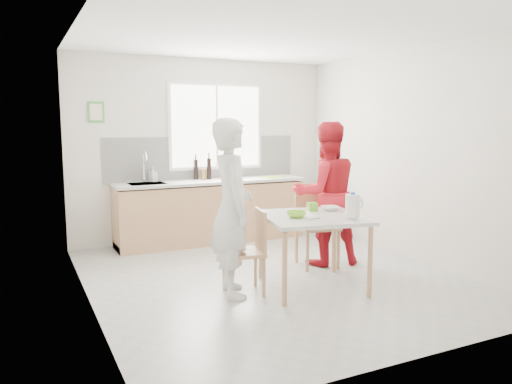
% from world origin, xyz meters
% --- Properties ---
extents(ground, '(4.50, 4.50, 0.00)m').
position_xyz_m(ground, '(0.00, 0.00, 0.00)').
color(ground, '#B7B7B2').
rests_on(ground, ground).
extents(room_shell, '(4.50, 4.50, 4.50)m').
position_xyz_m(room_shell, '(0.00, 0.00, 1.64)').
color(room_shell, silver).
rests_on(room_shell, ground).
extents(window, '(1.50, 0.06, 1.30)m').
position_xyz_m(window, '(0.20, 2.23, 1.70)').
color(window, white).
rests_on(window, room_shell).
extents(backsplash, '(3.00, 0.02, 0.65)m').
position_xyz_m(backsplash, '(0.00, 2.24, 1.23)').
color(backsplash, white).
rests_on(backsplash, room_shell).
extents(picture_frame, '(0.22, 0.03, 0.28)m').
position_xyz_m(picture_frame, '(-1.55, 2.23, 1.90)').
color(picture_frame, '#459847').
rests_on(picture_frame, room_shell).
extents(kitchen_counter, '(2.84, 0.64, 1.37)m').
position_xyz_m(kitchen_counter, '(-0.00, 1.95, 0.42)').
color(kitchen_counter, tan).
rests_on(kitchen_counter, ground).
extents(dining_table, '(1.20, 1.20, 0.78)m').
position_xyz_m(dining_table, '(0.21, -0.50, 0.70)').
color(dining_table, silver).
rests_on(dining_table, ground).
extents(chair_left, '(0.47, 0.47, 0.87)m').
position_xyz_m(chair_left, '(-0.47, -0.37, 0.48)').
color(chair_left, tan).
rests_on(chair_left, ground).
extents(chair_far, '(0.55, 0.55, 1.00)m').
position_xyz_m(chair_far, '(0.71, 0.23, 0.55)').
color(chair_far, tan).
rests_on(chair_far, ground).
extents(person_white, '(0.55, 0.73, 1.80)m').
position_xyz_m(person_white, '(-0.64, -0.33, 0.90)').
color(person_white, white).
rests_on(person_white, ground).
extents(person_red, '(0.98, 0.83, 1.77)m').
position_xyz_m(person_red, '(0.85, 0.22, 0.88)').
color(person_red, red).
rests_on(person_red, ground).
extents(bowl_green, '(0.24, 0.24, 0.06)m').
position_xyz_m(bowl_green, '(-0.00, -0.51, 0.81)').
color(bowl_green, '#89D330').
rests_on(bowl_green, dining_table).
extents(bowl_white, '(0.23, 0.23, 0.05)m').
position_xyz_m(bowl_white, '(0.55, -0.32, 0.81)').
color(bowl_white, white).
rests_on(bowl_white, dining_table).
extents(milk_jug, '(0.20, 0.15, 0.26)m').
position_xyz_m(milk_jug, '(0.47, -0.84, 0.92)').
color(milk_jug, white).
rests_on(milk_jug, dining_table).
extents(green_box, '(0.12, 0.12, 0.09)m').
position_xyz_m(green_box, '(0.36, -0.25, 0.83)').
color(green_box, '#67B429').
rests_on(green_box, dining_table).
extents(spoon, '(0.16, 0.04, 0.01)m').
position_xyz_m(spoon, '(0.08, -0.70, 0.79)').
color(spoon, '#A5A5AA').
rests_on(spoon, dining_table).
extents(cutting_board, '(0.42, 0.36, 0.01)m').
position_xyz_m(cutting_board, '(1.00, 1.88, 0.93)').
color(cutting_board, '#93D030').
rests_on(cutting_board, kitchen_counter).
extents(wine_bottle_a, '(0.07, 0.07, 0.32)m').
position_xyz_m(wine_bottle_a, '(0.01, 2.07, 1.08)').
color(wine_bottle_a, black).
rests_on(wine_bottle_a, kitchen_counter).
extents(wine_bottle_b, '(0.07, 0.07, 0.30)m').
position_xyz_m(wine_bottle_b, '(-0.17, 2.13, 1.07)').
color(wine_bottle_b, black).
rests_on(wine_bottle_b, kitchen_counter).
extents(jar_amber, '(0.06, 0.06, 0.16)m').
position_xyz_m(jar_amber, '(-0.07, 2.06, 1.00)').
color(jar_amber, '#956020').
rests_on(jar_amber, kitchen_counter).
extents(soap_bottle, '(0.12, 0.13, 0.21)m').
position_xyz_m(soap_bottle, '(-0.81, 2.12, 1.03)').
color(soap_bottle, '#999999').
rests_on(soap_bottle, kitchen_counter).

